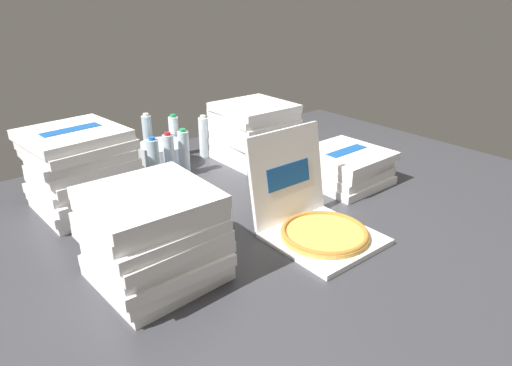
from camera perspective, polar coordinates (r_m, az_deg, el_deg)
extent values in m
cube|color=#38383D|center=(1.94, 1.38, -5.15)|extent=(3.20, 2.40, 0.02)
cube|color=white|center=(1.80, 8.72, -7.01)|extent=(0.38, 0.38, 0.02)
cylinder|color=gold|center=(1.79, 8.76, -6.45)|extent=(0.35, 0.35, 0.02)
torus|color=#B1712A|center=(1.79, 8.78, -6.20)|extent=(0.35, 0.35, 0.02)
cube|color=white|center=(1.85, 3.98, 1.05)|extent=(0.38, 0.09, 0.38)
cube|color=#19519E|center=(1.85, 4.20, 1.01)|extent=(0.23, 0.02, 0.10)
cube|color=white|center=(2.19, -20.93, -2.37)|extent=(0.41, 0.41, 0.04)
cube|color=#19519E|center=(2.18, -21.01, -1.85)|extent=(0.25, 0.08, 0.00)
cube|color=white|center=(2.16, -21.20, -1.56)|extent=(0.40, 0.40, 0.04)
cube|color=#19519E|center=(2.15, -21.28, -1.03)|extent=(0.25, 0.08, 0.00)
cube|color=white|center=(2.14, -21.21, -0.58)|extent=(0.42, 0.42, 0.04)
cube|color=#19519E|center=(2.13, -21.30, -0.04)|extent=(0.26, 0.10, 0.00)
cube|color=white|center=(2.14, -21.32, 0.62)|extent=(0.40, 0.40, 0.04)
cube|color=white|center=(2.11, -21.19, 1.54)|extent=(0.42, 0.42, 0.04)
cube|color=white|center=(2.10, -21.41, 2.58)|extent=(0.39, 0.39, 0.04)
cube|color=white|center=(2.08, -21.98, 3.56)|extent=(0.39, 0.39, 0.04)
cube|color=#19519E|center=(2.08, -22.07, 4.13)|extent=(0.25, 0.07, 0.00)
cube|color=white|center=(2.07, -21.95, 4.64)|extent=(0.43, 0.43, 0.04)
cube|color=white|center=(2.07, -22.51, 5.74)|extent=(0.42, 0.42, 0.04)
cube|color=#19519E|center=(2.06, -22.60, 6.33)|extent=(0.26, 0.10, 0.00)
cube|color=white|center=(2.64, -0.41, 3.63)|extent=(0.39, 0.39, 0.04)
cube|color=white|center=(2.61, -0.09, 4.38)|extent=(0.39, 0.39, 0.04)
cube|color=white|center=(2.60, -0.13, 5.25)|extent=(0.40, 0.40, 0.04)
cube|color=#19519E|center=(2.59, -0.13, 5.72)|extent=(0.25, 0.08, 0.00)
cube|color=white|center=(2.60, -0.37, 6.18)|extent=(0.39, 0.39, 0.04)
cube|color=#19519E|center=(2.59, -0.38, 6.65)|extent=(0.25, 0.07, 0.00)
cube|color=white|center=(2.58, -0.32, 7.03)|extent=(0.39, 0.39, 0.04)
cube|color=#19519E|center=(2.57, -0.32, 7.50)|extent=(0.25, 0.07, 0.00)
cube|color=white|center=(2.56, -0.17, 7.84)|extent=(0.38, 0.38, 0.04)
cube|color=#19519E|center=(2.55, -0.17, 8.32)|extent=(0.25, 0.07, 0.00)
cube|color=white|center=(2.56, -0.32, 8.79)|extent=(0.40, 0.40, 0.04)
cube|color=#19519E|center=(2.55, -0.32, 9.27)|extent=(0.25, 0.08, 0.00)
cube|color=white|center=(2.54, -0.24, 9.64)|extent=(0.39, 0.39, 0.04)
cube|color=white|center=(1.61, -12.49, -10.97)|extent=(0.41, 0.41, 0.04)
cube|color=white|center=(1.58, -12.67, -10.02)|extent=(0.40, 0.40, 0.04)
cube|color=white|center=(1.55, -12.53, -8.91)|extent=(0.39, 0.39, 0.04)
cube|color=#19519E|center=(1.54, -12.61, -8.21)|extent=(0.25, 0.07, 0.00)
cube|color=white|center=(1.54, -12.66, -7.28)|extent=(0.39, 0.39, 0.04)
cube|color=white|center=(1.51, -13.13, -6.33)|extent=(0.40, 0.40, 0.04)
cube|color=#19519E|center=(1.50, -13.21, -5.60)|extent=(0.25, 0.08, 0.00)
cube|color=white|center=(1.49, -13.43, -4.88)|extent=(0.39, 0.39, 0.04)
cube|color=#19519E|center=(1.48, -13.51, -4.12)|extent=(0.25, 0.07, 0.00)
cube|color=white|center=(1.49, -13.56, -3.18)|extent=(0.40, 0.40, 0.04)
cube|color=white|center=(1.47, -13.66, -1.79)|extent=(0.39, 0.39, 0.04)
cube|color=white|center=(2.35, 11.14, 0.59)|extent=(0.39, 0.39, 0.04)
cube|color=#19519E|center=(2.34, 11.18, 1.09)|extent=(0.25, 0.07, 0.00)
cube|color=white|center=(2.35, 10.99, 1.68)|extent=(0.40, 0.40, 0.04)
cube|color=#19519E|center=(2.34, 11.03, 2.18)|extent=(0.25, 0.08, 0.00)
cube|color=white|center=(2.34, 10.95, 2.65)|extent=(0.42, 0.42, 0.04)
cube|color=#19519E|center=(2.33, 10.99, 3.16)|extent=(0.26, 0.09, 0.00)
cube|color=white|center=(2.32, 11.49, 3.55)|extent=(0.39, 0.39, 0.04)
cube|color=#19519E|center=(2.31, 11.53, 4.06)|extent=(0.25, 0.08, 0.00)
cylinder|color=#B7BABF|center=(2.55, -11.76, 3.54)|extent=(0.27, 0.27, 0.13)
cylinder|color=silver|center=(2.36, -11.03, 3.29)|extent=(0.06, 0.06, 0.24)
cylinder|color=red|center=(2.32, -11.27, 6.19)|extent=(0.03, 0.03, 0.01)
cylinder|color=white|center=(2.65, -6.69, 5.82)|extent=(0.06, 0.06, 0.24)
cylinder|color=white|center=(2.62, -6.82, 8.44)|extent=(0.03, 0.03, 0.01)
cylinder|color=white|center=(2.70, -10.41, 5.88)|extent=(0.06, 0.06, 0.24)
cylinder|color=#239951|center=(2.66, -10.60, 8.45)|extent=(0.03, 0.03, 0.01)
cylinder|color=silver|center=(2.41, -9.20, 3.82)|extent=(0.06, 0.06, 0.24)
cylinder|color=#239951|center=(2.37, -9.39, 6.68)|extent=(0.03, 0.03, 0.01)
cylinder|color=white|center=(2.40, -15.77, 3.17)|extent=(0.06, 0.06, 0.24)
cylinder|color=blue|center=(2.36, -16.10, 6.02)|extent=(0.03, 0.03, 0.01)
cylinder|color=silver|center=(2.30, -12.92, 2.59)|extent=(0.06, 0.06, 0.24)
cylinder|color=blue|center=(2.26, -13.21, 5.56)|extent=(0.03, 0.03, 0.01)
cylinder|color=silver|center=(2.75, -13.75, 5.95)|extent=(0.06, 0.06, 0.24)
cylinder|color=white|center=(2.72, -14.00, 8.47)|extent=(0.03, 0.03, 0.01)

